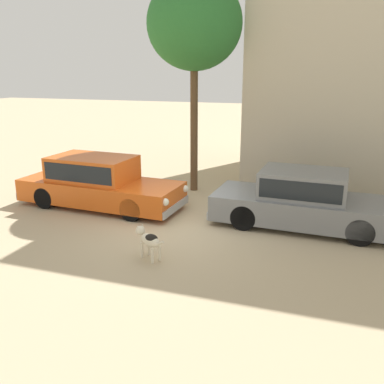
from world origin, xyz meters
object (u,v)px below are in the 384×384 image
(acacia_tree_left, at_px, (194,25))
(parked_sedan_second, at_px, (303,199))
(parked_sedan_nearest, at_px, (98,182))
(stray_dog_spotted, at_px, (149,239))

(acacia_tree_left, bearing_deg, parked_sedan_second, -32.36)
(parked_sedan_nearest, relative_size, parked_sedan_second, 1.05)
(stray_dog_spotted, distance_m, acacia_tree_left, 7.08)
(parked_sedan_second, relative_size, stray_dog_spotted, 5.32)
(parked_sedan_nearest, xyz_separation_m, parked_sedan_second, (5.74, 0.19, -0.02))
(parked_sedan_nearest, relative_size, acacia_tree_left, 0.75)
(parked_sedan_second, distance_m, acacia_tree_left, 6.16)
(parked_sedan_nearest, distance_m, parked_sedan_second, 5.75)
(stray_dog_spotted, height_order, acacia_tree_left, acacia_tree_left)
(acacia_tree_left, bearing_deg, parked_sedan_nearest, -129.97)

